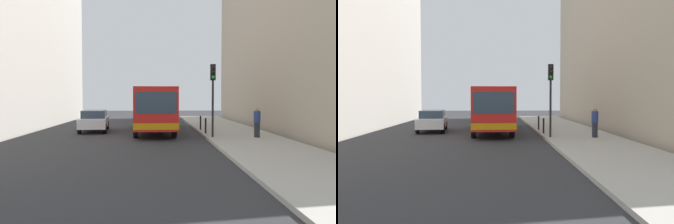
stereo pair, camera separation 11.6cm
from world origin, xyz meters
TOP-DOWN VIEW (x-y plane):
  - ground_plane at (0.00, 0.00)m, footprint 80.00×80.00m
  - sidewalk at (5.40, 0.00)m, footprint 4.40×40.00m
  - building_right at (11.50, 4.00)m, footprint 7.00×32.00m
  - bus at (0.12, 3.85)m, footprint 2.99×11.12m
  - car_beside_bus at (-3.94, 3.82)m, footprint 2.14×4.53m
  - car_behind_bus at (-0.50, 14.83)m, footprint 2.02×4.48m
  - traffic_light at (3.55, -1.23)m, footprint 0.28×0.33m
  - bollard_near at (3.45, 0.84)m, footprint 0.11×0.11m
  - bollard_mid at (3.45, 3.33)m, footprint 0.11×0.11m
  - pedestrian_near_signal at (6.03, -1.38)m, footprint 0.38×0.38m

SIDE VIEW (x-z plane):
  - ground_plane at x=0.00m, z-range 0.00..0.00m
  - sidewalk at x=5.40m, z-range 0.00..0.15m
  - bollard_near at x=3.45m, z-range 0.15..1.10m
  - bollard_mid at x=3.45m, z-range 0.15..1.10m
  - car_beside_bus at x=-3.94m, z-range 0.04..1.52m
  - car_behind_bus at x=-0.50m, z-range 0.04..1.52m
  - pedestrian_near_signal at x=6.03m, z-range 0.15..1.85m
  - bus at x=0.12m, z-range 0.23..3.23m
  - traffic_light at x=3.55m, z-range 0.96..5.06m
  - building_right at x=11.50m, z-range 0.00..15.36m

